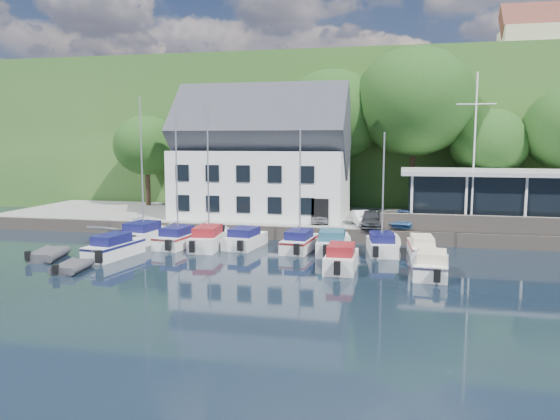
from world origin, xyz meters
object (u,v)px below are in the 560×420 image
Objects in this scene: harbor_building at (262,164)px; boat_r2_4 at (432,263)px; flagpole at (474,152)px; boat_r1_1 at (177,183)px; boat_r1_2 at (208,179)px; car_dgrey at (371,219)px; boat_r2_0 at (114,245)px; boat_r1_7 at (422,246)px; boat_r1_4 at (300,185)px; boat_r1_3 at (245,237)px; boat_r1_0 at (142,177)px; dinghy_1 at (72,265)px; boat_r1_5 at (332,241)px; boat_r1_6 at (383,189)px; car_silver at (319,216)px; car_blue at (404,218)px; club_pavilion at (489,197)px; boat_r2_3 at (341,257)px; car_white at (362,218)px; dinghy_0 at (49,253)px.

boat_r2_4 is at bearing -47.11° from harbor_building.
flagpole is 1.25× the size of boat_r1_1.
boat_r1_2 is at bearing 166.69° from boat_r2_4.
boat_r2_0 is at bearing -153.61° from car_dgrey.
boat_r1_1 is 2.30m from boat_r1_2.
boat_r1_1 is 16.87m from boat_r1_7.
boat_r1_4 is 12.55m from boat_r2_0.
boat_r1_0 is at bearing -172.08° from boat_r1_3.
flagpole is at bearing 52.45° from boat_r1_7.
boat_r2_4 reaches higher than boat_r1_3.
dinghy_1 is at bearing -88.32° from boat_r2_0.
boat_r1_2 is 9.37m from boat_r1_5.
boat_r1_5 reaches higher than dinghy_1.
boat_r1_4 is 1.37× the size of boat_r2_0.
boat_r2_4 is at bearing -22.33° from boat_r1_2.
boat_r1_0 is at bearing 171.41° from boat_r1_6.
car_silver is 6.45m from car_blue.
car_silver reaches higher than boat_r1_5.
flagpole reaches higher than club_pavilion.
boat_r1_6 is at bearing -140.19° from flagpole.
dinghy_1 is (-18.36, -13.94, -1.32)m from car_blue.
club_pavilion is at bearing 38.13° from car_blue.
boat_r1_2 reaches higher than boat_r2_0.
boat_r1_7 is at bearing -15.39° from boat_r1_6.
club_pavilion reaches higher than boat_r1_5.
club_pavilion is at bearing 33.08° from boat_r1_3.
boat_r2_3 is at bearing 7.52° from boat_r2_0.
flagpole reaches higher than car_white.
boat_r1_6 reaches higher than boat_r2_3.
dinghy_1 is (-11.95, -14.67, -1.23)m from car_silver.
car_silver is at bearing -28.06° from harbor_building.
car_silver is 9.93m from boat_r1_2.
boat_r2_3 is (-8.22, -10.20, -5.78)m from flagpole.
dinghy_1 is at bearing -161.05° from boat_r1_6.
flagpole is at bearing 11.08° from car_blue.
car_white is at bearing -163.26° from club_pavilion.
club_pavilion is 9.48m from car_dgrey.
car_dgrey is at bearing 22.80° from boat_r1_2.
dinghy_0 is (-26.41, -11.24, -6.17)m from flagpole.
car_white is at bearing 117.48° from boat_r2_4.
club_pavilion is at bearing 54.80° from boat_r1_7.
boat_r1_0 is 3.11m from boat_r1_1.
boat_r1_1 is (-15.33, -5.93, 2.78)m from car_blue.
boat_r1_4 is 1.52× the size of boat_r1_5.
boat_r1_5 is at bearing 26.32° from boat_r2_0.
flagpole is 1.81× the size of boat_r1_7.
car_blue is (-6.32, -3.04, -1.40)m from club_pavilion.
boat_r1_7 is at bearing 6.36° from boat_r1_0.
car_blue is 23.09m from dinghy_1.
boat_r1_1 is (-20.04, -5.81, -2.12)m from flagpole.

